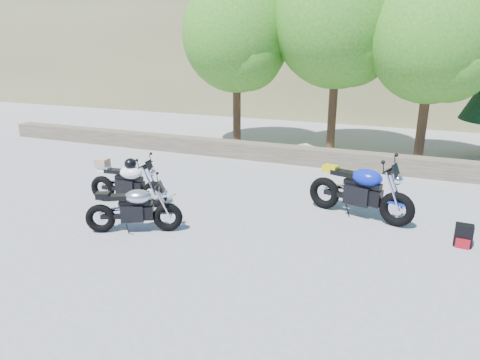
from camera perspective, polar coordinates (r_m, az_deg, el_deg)
name	(u,v)px	position (r m, az deg, el deg)	size (l,w,h in m)	color
ground	(211,230)	(8.34, -3.94, -6.66)	(90.00, 90.00, 0.00)	gray
stone_wall	(291,154)	(13.15, 6.75, 3.41)	(22.00, 0.55, 0.50)	#4B4232
tree_decid_left	(239,39)	(15.11, -0.15, 18.26)	(3.67, 3.67, 5.62)	#382314
tree_decid_mid	(341,25)	(14.58, 13.30, 19.46)	(4.08, 4.08, 6.24)	#382314
tree_decid_right	(437,43)	(13.74, 24.73, 16.29)	(3.54, 3.54, 5.41)	#382314
silver_bike	(134,210)	(8.33, -13.91, -3.85)	(1.72, 0.92, 0.92)	black
white_bike	(127,182)	(9.83, -14.83, -0.20)	(1.93, 0.61, 1.07)	black
blue_bike	(360,191)	(9.09, 15.74, -1.46)	(2.24, 0.91, 1.15)	black
backpack	(463,236)	(8.58, 27.64, -6.61)	(0.31, 0.27, 0.40)	black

